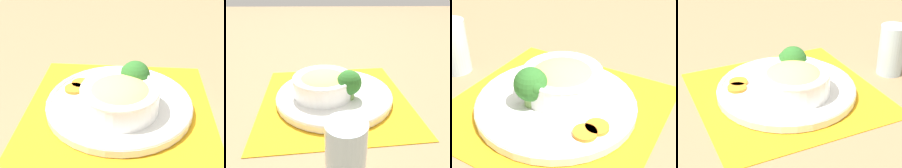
# 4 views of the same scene
# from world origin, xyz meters

# --- Properties ---
(ground_plane) EXTENTS (4.00, 4.00, 0.00)m
(ground_plane) POSITION_xyz_m (0.00, 0.00, 0.00)
(ground_plane) COLOR #8C704C
(placemat) EXTENTS (0.44, 0.43, 0.00)m
(placemat) POSITION_xyz_m (0.00, 0.00, 0.00)
(placemat) COLOR orange
(placemat) RESTS_ON ground_plane
(plate) EXTENTS (0.32, 0.32, 0.02)m
(plate) POSITION_xyz_m (0.00, 0.00, 0.02)
(plate) COLOR white
(plate) RESTS_ON placemat
(bowl) EXTENTS (0.16, 0.16, 0.06)m
(bowl) POSITION_xyz_m (0.01, -0.03, 0.05)
(bowl) COLOR white
(bowl) RESTS_ON plate
(broccoli_floret) EXTENTS (0.06, 0.06, 0.08)m
(broccoli_floret) POSITION_xyz_m (0.03, 0.04, 0.06)
(broccoli_floret) COLOR #759E51
(broccoli_floret) RESTS_ON plate
(carrot_slice_near) EXTENTS (0.04, 0.04, 0.01)m
(carrot_slice_near) POSITION_xyz_m (-0.10, 0.05, 0.02)
(carrot_slice_near) COLOR orange
(carrot_slice_near) RESTS_ON plate
(carrot_slice_middle) EXTENTS (0.04, 0.04, 0.01)m
(carrot_slice_middle) POSITION_xyz_m (-0.11, 0.03, 0.02)
(carrot_slice_middle) COLOR orange
(carrot_slice_middle) RESTS_ON plate
(water_glass) EXTENTS (0.06, 0.06, 0.13)m
(water_glass) POSITION_xyz_m (0.28, 0.02, 0.06)
(water_glass) COLOR silver
(water_glass) RESTS_ON ground_plane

